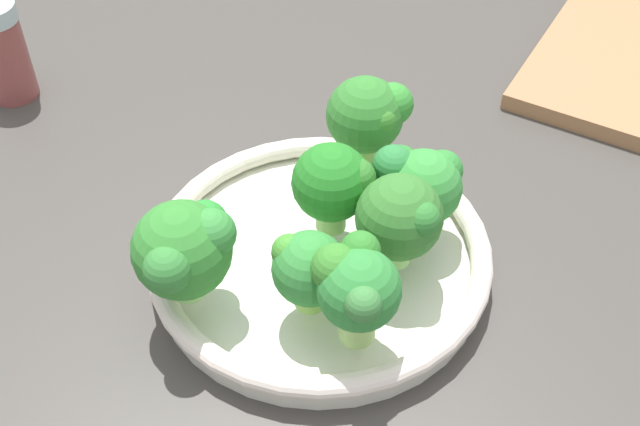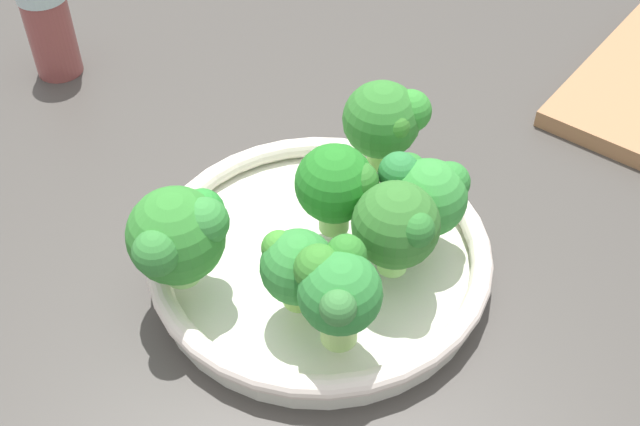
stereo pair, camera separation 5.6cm
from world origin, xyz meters
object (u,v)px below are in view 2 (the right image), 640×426
Objects in this scene: pepper_shaker at (50,28)px; broccoli_floret_0 at (425,192)px; broccoli_floret_4 at (179,235)px; broccoli_floret_5 at (338,183)px; broccoli_floret_2 at (297,267)px; broccoli_floret_3 at (398,227)px; broccoli_floret_6 at (386,120)px; broccoli_floret_1 at (337,290)px; bowl at (320,256)px.

broccoli_floret_0 is at bearing 73.02° from pepper_shaker.
broccoli_floret_5 is (-8.16, 8.25, 0.12)cm from broccoli_floret_4.
broccoli_floret_2 is 7.31cm from broccoli_floret_3.
broccoli_floret_5 is 7.84cm from broccoli_floret_6.
bowl is at bearing -153.00° from broccoli_floret_1.
broccoli_floret_4 is at bearing -51.05° from bowl.
broccoli_floret_6 is 35.04cm from pepper_shaker.
pepper_shaker is (-15.80, -32.55, 3.27)cm from bowl.
broccoli_floret_5 is at bearing -72.06° from broccoli_floret_0.
bowl is at bearing -175.38° from broccoli_floret_2.
broccoli_floret_1 is 1.00× the size of broccoli_floret_5.
bowl is at bearing -59.07° from broccoli_floret_0.
broccoli_floret_3 is at bearing 163.95° from broccoli_floret_1.
broccoli_floret_2 is (9.48, -6.03, -0.24)cm from broccoli_floret_0.
broccoli_floret_2 is (5.60, 0.45, 4.86)cm from bowl.
broccoli_floret_4 is 1.08× the size of broccoli_floret_5.
broccoli_floret_2 is 0.79× the size of broccoli_floret_6.
broccoli_floret_1 reaches higher than broccoli_floret_0.
broccoli_floret_5 is at bearing -161.34° from broccoli_floret_1.
broccoli_floret_1 is 0.99× the size of broccoli_floret_3.
broccoli_floret_0 is 1.12× the size of broccoli_floret_2.
broccoli_floret_6 reaches higher than pepper_shaker.
broccoli_floret_6 is (-10.34, -3.90, 0.34)cm from broccoli_floret_3.
broccoli_floret_1 is at bearing -16.05° from broccoli_floret_3.
broccoli_floret_1 is at bearing 18.66° from broccoli_floret_5.
broccoli_floret_0 is 6.21cm from broccoli_floret_5.
broccoli_floret_4 is (0.58, -8.09, 0.77)cm from broccoli_floret_2.
broccoli_floret_6 reaches higher than broccoli_floret_2.
broccoli_floret_0 is 0.92× the size of broccoli_floret_3.
pepper_shaker is (-11.92, -39.03, -1.83)cm from broccoli_floret_0.
bowl is 11.55cm from broccoli_floret_6.
broccoli_floret_5 is (-2.60, -5.14, 0.13)cm from broccoli_floret_3.
broccoli_floret_4 is 0.83× the size of pepper_shaker.
broccoli_floret_4 is (-1.26, -11.43, -0.41)cm from broccoli_floret_1.
broccoli_floret_3 is 0.77× the size of pepper_shaker.
bowl is 36.33cm from pepper_shaker.
broccoli_floret_2 is 15.42cm from broccoli_floret_6.
pepper_shaker reaches higher than broccoli_floret_0.
broccoli_floret_4 is at bearing -85.92° from broccoli_floret_2.
broccoli_floret_6 is at bearing 149.18° from broccoli_floret_4.
broccoli_floret_3 reaches higher than bowl.
broccoli_floret_6 is (-15.89, 9.48, 0.33)cm from broccoli_floret_4.
broccoli_floret_0 is 11.24cm from broccoli_floret_2.
bowl is 3.35× the size of broccoli_floret_6.
broccoli_floret_1 is at bearing -13.38° from broccoli_floret_0.
broccoli_floret_5 reaches higher than broccoli_floret_0.
bowl is 6.12cm from broccoli_floret_5.
pepper_shaker is at bearing -112.63° from broccoli_floret_5.
broccoli_floret_6 is 0.80× the size of pepper_shaker.
broccoli_floret_3 is at bearing 63.17° from broccoli_floret_5.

